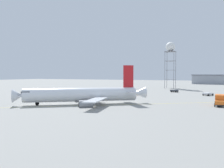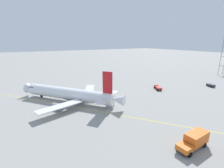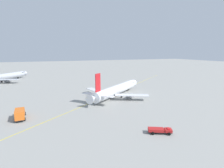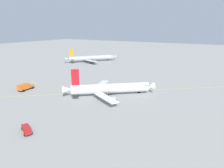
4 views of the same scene
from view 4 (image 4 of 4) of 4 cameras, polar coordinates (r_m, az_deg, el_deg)
name	(u,v)px [view 4 (image 4 of 4)]	position (r m, az deg, el deg)	size (l,w,h in m)	color
ground_plane	(101,95)	(81.03, -3.41, -3.45)	(600.00, 600.00, 0.00)	gray
airliner_main	(109,89)	(80.79, -0.77, -1.47)	(28.63, 33.23, 12.09)	white
airliner_secondary	(91,58)	(161.49, -6.38, 7.75)	(35.94, 31.63, 11.32)	#B2B7C1
catering_truck_truck	(25,87)	(95.78, -24.87, -0.77)	(7.66, 3.10, 3.10)	#232326
ops_pickup_truck	(26,129)	(58.82, -24.47, -12.37)	(4.18, 5.88, 1.41)	#232326
taxiway_centreline	(118,92)	(85.52, 1.78, -2.32)	(89.09, 114.33, 0.01)	yellow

